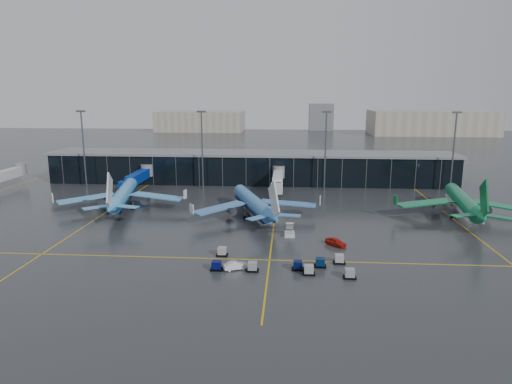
# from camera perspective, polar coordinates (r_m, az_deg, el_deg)

# --- Properties ---
(ground) EXTENTS (600.00, 600.00, 0.00)m
(ground) POSITION_cam_1_polar(r_m,az_deg,el_deg) (102.69, -3.53, -5.37)
(ground) COLOR #282B2D
(ground) RESTS_ON ground
(terminal_pier) EXTENTS (142.00, 17.00, 10.70)m
(terminal_pier) POSITION_cam_1_polar(r_m,az_deg,el_deg) (161.55, -0.63, 3.15)
(terminal_pier) COLOR black
(terminal_pier) RESTS_ON ground
(jet_bridges) EXTENTS (94.00, 27.50, 7.20)m
(jet_bridges) POSITION_cam_1_polar(r_m,az_deg,el_deg) (150.42, -14.67, 1.72)
(jet_bridges) COLOR #595B60
(jet_bridges) RESTS_ON ground
(flood_masts) EXTENTS (203.00, 0.50, 25.50)m
(flood_masts) POSITION_cam_1_polar(r_m,az_deg,el_deg) (148.18, 0.91, 5.59)
(flood_masts) COLOR #595B60
(flood_masts) RESTS_ON ground
(distant_hangars) EXTENTS (260.00, 71.00, 22.00)m
(distant_hangars) POSITION_cam_1_polar(r_m,az_deg,el_deg) (369.49, 9.96, 8.66)
(distant_hangars) COLOR #B2AD99
(distant_hangars) RESTS_ON ground
(taxi_lines) EXTENTS (220.00, 120.00, 0.02)m
(taxi_lines) POSITION_cam_1_polar(r_m,az_deg,el_deg) (112.01, 2.28, -3.84)
(taxi_lines) COLOR gold
(taxi_lines) RESTS_ON ground
(airliner_arkefly) EXTENTS (42.77, 46.63, 12.42)m
(airliner_arkefly) POSITION_cam_1_polar(r_m,az_deg,el_deg) (129.47, -16.33, 0.70)
(airliner_arkefly) COLOR #439BDE
(airliner_arkefly) RESTS_ON ground
(airliner_klm_near) EXTENTS (45.12, 48.01, 11.94)m
(airliner_klm_near) POSITION_cam_1_polar(r_m,az_deg,el_deg) (115.65, -0.37, -0.26)
(airliner_klm_near) COLOR #3A78BF
(airliner_klm_near) RESTS_ON ground
(airliner_aer_lingus) EXTENTS (41.03, 45.24, 12.49)m
(airliner_aer_lingus) POSITION_cam_1_polar(r_m,az_deg,el_deg) (127.43, 24.55, -0.09)
(airliner_aer_lingus) COLOR #0D7443
(airliner_aer_lingus) RESTS_ON ground
(baggage_carts) EXTENTS (25.64, 10.92, 1.70)m
(baggage_carts) POSITION_cam_1_polar(r_m,az_deg,el_deg) (83.61, 3.97, -9.04)
(baggage_carts) COLOR black
(baggage_carts) RESTS_ON ground
(mobile_airstair) EXTENTS (2.25, 3.24, 3.45)m
(mobile_airstair) POSITION_cam_1_polar(r_m,az_deg,el_deg) (101.86, 4.23, -5.08)
(mobile_airstair) COLOR silver
(mobile_airstair) RESTS_ON ground
(service_van_red) EXTENTS (4.70, 4.63, 1.60)m
(service_van_red) POSITION_cam_1_polar(r_m,az_deg,el_deg) (96.74, 9.93, -6.16)
(service_van_red) COLOR #AF150D
(service_van_red) RESTS_ON ground
(service_van_white) EXTENTS (4.72, 3.23, 1.47)m
(service_van_white) POSITION_cam_1_polar(r_m,az_deg,el_deg) (83.11, -2.56, -9.17)
(service_van_white) COLOR silver
(service_van_white) RESTS_ON ground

